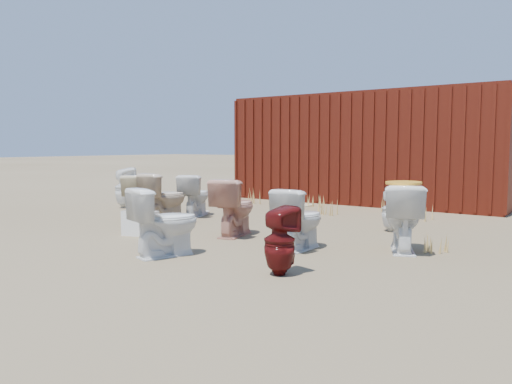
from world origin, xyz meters
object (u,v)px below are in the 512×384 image
Objects in this scene: toilet_back_beige_left at (143,197)px; toilet_back_e at (392,209)px; toilet_back_yellowlid at (403,218)px; toilet_front_a at (195,195)px; loose_tank at (140,223)px; toilet_front_maroon at (280,241)px; toilet_front_e at (300,219)px; toilet_back_a at (124,188)px; toilet_front_pink at (234,207)px; shipping_container at (372,149)px; toilet_front_c at (165,222)px; toilet_back_beige_right at (164,197)px.

toilet_back_e is at bearing 179.17° from toilet_back_beige_left.
toilet_back_e is (-0.60, 1.28, -0.08)m from toilet_back_yellowlid.
toilet_front_a reaches higher than loose_tank.
toilet_back_beige_left is 1.18× the size of toilet_back_e.
toilet_back_e is at bearing -75.64° from toilet_front_maroon.
toilet_back_e is (0.46, 1.91, -0.05)m from toilet_front_e.
toilet_front_e is at bearing 178.90° from toilet_back_a.
toilet_front_pink is at bearing 152.58° from toilet_back_beige_left.
shipping_container reaches higher than toilet_back_a.
shipping_container is at bearing -60.24° from toilet_front_maroon.
toilet_front_maroon is at bearing 131.27° from toilet_back_e.
shipping_container is 4.61m from toilet_front_a.
toilet_back_beige_right is at bearing -26.17° from toilet_front_c.
loose_tank is (-1.24, 0.72, -0.22)m from toilet_front_c.
toilet_front_pink reaches higher than toilet_front_maroon.
toilet_back_beige_left is at bearing -8.93° from toilet_front_e.
toilet_front_e is (3.00, -1.43, 0.00)m from toilet_front_a.
toilet_front_e is at bearing -113.77° from toilet_front_c.
toilet_front_pink is 1.04× the size of toilet_back_beige_left.
toilet_front_maroon is 0.87× the size of toilet_back_beige_left.
toilet_front_c is at bearing 139.99° from toilet_back_beige_right.
toilet_front_a is (-1.59, -4.24, -0.82)m from shipping_container.
shipping_container is 7.14m from toilet_front_maroon.
toilet_front_c is at bearing 16.02° from toilet_front_maroon.
toilet_back_a reaches higher than toilet_front_maroon.
toilet_front_a is at bearing -45.52° from toilet_front_pink.
shipping_container reaches higher than toilet_front_a.
shipping_container is 7.96× the size of toilet_front_e.
toilet_back_beige_left is (-2.38, 1.81, -0.01)m from toilet_front_c.
toilet_front_c reaches higher than toilet_front_e.
toilet_front_pink is 2.34m from toilet_back_e.
toilet_front_pink is at bearing 127.96° from toilet_front_a.
toilet_front_c is 1.62m from toilet_front_e.
toilet_front_e is 1.15× the size of toilet_back_e.
toilet_front_maroon is 1.03× the size of toilet_back_e.
toilet_front_c is 0.96× the size of toilet_back_a.
toilet_front_c is 1.45m from loose_tank.
toilet_front_pink is at bearing -88.05° from shipping_container.
loose_tank is (-3.37, -1.11, -0.23)m from toilet_back_yellowlid.
toilet_back_beige_left is at bearing -19.32° from toilet_front_c.
shipping_container is 5.33m from toilet_back_beige_right.
toilet_front_a is at bearing -24.42° from toilet_front_e.
toilet_front_pink is 1.24× the size of toilet_back_e.
toilet_back_yellowlid reaches higher than toilet_back_beige_left.
toilet_back_a reaches higher than toilet_front_e.
toilet_front_a reaches higher than toilet_front_maroon.
shipping_container is 9.16× the size of toilet_back_e.
toilet_back_beige_left is (1.56, -0.90, -0.02)m from toilet_back_a.
toilet_front_e reaches higher than toilet_back_e.
loose_tank is (-2.31, -0.48, -0.20)m from toilet_front_e.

